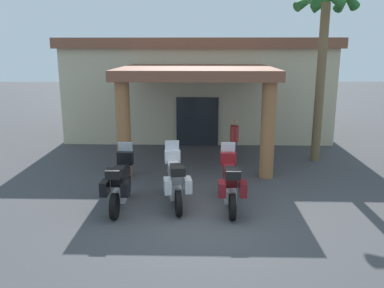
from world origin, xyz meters
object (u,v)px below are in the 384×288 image
(motel_building, at_px, (198,85))
(motorcycle_black, at_px, (120,182))
(pedestrian, at_px, (234,138))
(palm_tree_near_portico, at_px, (325,27))
(motorcycle_maroon, at_px, (230,183))
(motorcycle_silver, at_px, (175,180))

(motel_building, relative_size, motorcycle_black, 5.61)
(motel_building, xyz_separation_m, motorcycle_black, (-2.29, -10.03, -1.62))
(motorcycle_black, bearing_deg, motel_building, -10.44)
(pedestrian, height_order, palm_tree_near_portico, palm_tree_near_portico)
(motorcycle_maroon, bearing_deg, motel_building, 4.18)
(motorcycle_black, xyz_separation_m, pedestrian, (3.49, 4.27, 0.24))
(motorcycle_black, height_order, palm_tree_near_portico, palm_tree_near_portico)
(palm_tree_near_portico, bearing_deg, motorcycle_silver, -139.58)
(motel_building, xyz_separation_m, motorcycle_maroon, (0.62, -10.10, -1.62))
(motorcycle_silver, distance_m, palm_tree_near_portico, 7.96)
(motorcycle_silver, xyz_separation_m, palm_tree_near_portico, (5.17, 4.40, 4.16))
(motorcycle_black, bearing_deg, pedestrian, -36.85)
(motorcycle_silver, height_order, palm_tree_near_portico, palm_tree_near_portico)
(motel_building, distance_m, palm_tree_near_portico, 7.41)
(motel_building, height_order, motorcycle_black, motel_building)
(pedestrian, bearing_deg, motel_building, 84.81)
(motorcycle_maroon, height_order, palm_tree_near_portico, palm_tree_near_portico)
(motel_building, height_order, palm_tree_near_portico, palm_tree_near_portico)
(motorcycle_silver, bearing_deg, pedestrian, -34.25)
(motorcycle_black, bearing_deg, palm_tree_near_portico, -52.88)
(palm_tree_near_portico, bearing_deg, motorcycle_maroon, -128.56)
(pedestrian, bearing_deg, motorcycle_silver, -133.42)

